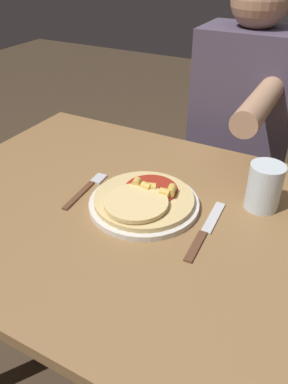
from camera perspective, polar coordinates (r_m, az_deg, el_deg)
name	(u,v)px	position (r m, az deg, el deg)	size (l,w,h in m)	color
dining_table	(153,251)	(0.94, 1.31, -8.98)	(1.17, 0.79, 0.73)	olive
plate	(144,203)	(0.89, 0.00, -1.76)	(0.26, 0.26, 0.01)	silver
pizza	(143,199)	(0.88, -0.11, -1.01)	(0.24, 0.24, 0.04)	#DBBC7A
fork	(87,188)	(0.96, -8.63, 0.60)	(0.03, 0.18, 0.00)	brown
knife	(205,231)	(0.83, 9.31, -5.85)	(0.03, 0.22, 0.00)	brown
drinking_glass	(264,187)	(0.90, 17.85, 0.78)	(0.08, 0.08, 0.11)	silver
person_diner	(240,132)	(1.38, 14.45, 8.80)	(0.32, 0.52, 1.21)	#2D2D38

